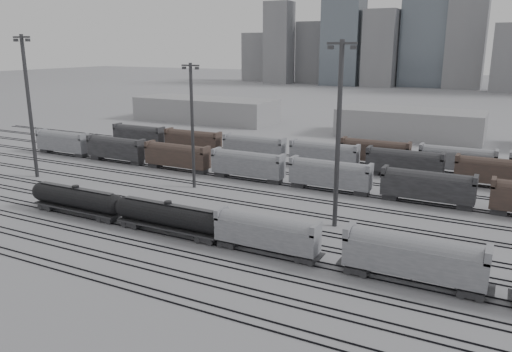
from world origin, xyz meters
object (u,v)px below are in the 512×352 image
at_px(tank_car_b, 169,216).
at_px(light_mast_c, 338,131).
at_px(light_mast_a, 29,104).
at_px(hopper_car_b, 414,256).
at_px(tank_car_a, 77,199).
at_px(hopper_car_a, 266,231).

height_order(tank_car_b, light_mast_c, light_mast_c).
distance_m(light_mast_a, light_mast_c, 62.71).
xyz_separation_m(light_mast_a, light_mast_c, (62.70, 0.58, -0.69)).
bearing_deg(hopper_car_b, light_mast_a, 170.15).
bearing_deg(tank_car_a, light_mast_c, 20.34).
bearing_deg(tank_car_a, hopper_car_b, 0.00).
bearing_deg(tank_car_b, tank_car_a, 180.00).
xyz_separation_m(tank_car_b, hopper_car_a, (15.24, 0.00, 0.41)).
height_order(hopper_car_a, light_mast_c, light_mast_c).
bearing_deg(tank_car_a, hopper_car_a, 0.00).
height_order(tank_car_a, hopper_car_b, hopper_car_b).
xyz_separation_m(hopper_car_a, light_mast_a, (-58.33, 13.25, 11.70)).
relative_size(tank_car_a, light_mast_a, 0.66).
height_order(light_mast_a, light_mast_c, light_mast_a).
bearing_deg(tank_car_b, hopper_car_a, 0.00).
xyz_separation_m(tank_car_a, tank_car_b, (17.71, 0.00, 0.02)).
relative_size(hopper_car_a, hopper_car_b, 0.90).
relative_size(tank_car_a, hopper_car_a, 1.33).
bearing_deg(hopper_car_a, tank_car_a, 180.00).
bearing_deg(tank_car_a, tank_car_b, 0.00).
distance_m(tank_car_a, tank_car_b, 17.71).
height_order(tank_car_a, light_mast_a, light_mast_a).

